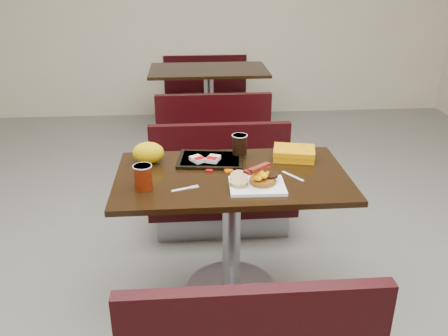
{
  "coord_description": "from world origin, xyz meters",
  "views": [
    {
      "loc": [
        -0.21,
        -2.21,
        1.77
      ],
      "look_at": [
        -0.05,
        -0.07,
        0.82
      ],
      "focal_mm": 37.79,
      "sensor_mm": 36.0,
      "label": 1
    }
  ],
  "objects": [
    {
      "name": "pancake_stack",
      "position": [
        0.14,
        -0.14,
        0.78
      ],
      "size": [
        0.14,
        0.14,
        0.03
      ],
      "primitive_type": "cylinder",
      "rotation": [
        0.0,
        0.0,
        -0.13
      ],
      "color": "brown",
      "rests_on": "platter"
    },
    {
      "name": "hashbrown_sleeve_left",
      "position": [
        -0.17,
        0.15,
        0.78
      ],
      "size": [
        0.09,
        0.1,
        0.02
      ],
      "primitive_type": "cube",
      "rotation": [
        0.0,
        0.0,
        0.56
      ],
      "color": "silver",
      "rests_on": "tray"
    },
    {
      "name": "bench_far_s",
      "position": [
        0.0,
        1.9,
        0.36
      ],
      "size": [
        1.0,
        0.46,
        0.72
      ],
      "primitive_type": null,
      "color": "black",
      "rests_on": "floor"
    },
    {
      "name": "muffin_bottom",
      "position": [
        0.02,
        -0.16,
        0.78
      ],
      "size": [
        0.11,
        0.11,
        0.02
      ],
      "primitive_type": "cylinder",
      "rotation": [
        0.0,
        0.0,
        0.2
      ],
      "color": "tan",
      "rests_on": "platter"
    },
    {
      "name": "muffin_top",
      "position": [
        0.02,
        -0.12,
        0.79
      ],
      "size": [
        0.09,
        0.09,
        0.05
      ],
      "primitive_type": "cylinder",
      "rotation": [
        0.38,
        0.0,
        0.01
      ],
      "color": "tan",
      "rests_on": "platter"
    },
    {
      "name": "condiment_syrup",
      "position": [
        -0.01,
        0.03,
        0.76
      ],
      "size": [
        0.05,
        0.04,
        0.01
      ],
      "primitive_type": "cube",
      "rotation": [
        0.0,
        0.0,
        0.22
      ],
      "color": "#BC4708",
      "rests_on": "table_near"
    },
    {
      "name": "hashbrown_sleeve_right",
      "position": [
        -0.09,
        0.15,
        0.78
      ],
      "size": [
        0.09,
        0.1,
        0.02
      ],
      "primitive_type": "cube",
      "rotation": [
        0.0,
        0.0,
        -0.4
      ],
      "color": "silver",
      "rests_on": "tray"
    },
    {
      "name": "tray",
      "position": [
        -0.1,
        0.19,
        0.76
      ],
      "size": [
        0.38,
        0.29,
        0.02
      ],
      "primitive_type": "cube",
      "rotation": [
        0.0,
        0.0,
        -0.12
      ],
      "color": "black",
      "rests_on": "table_near"
    },
    {
      "name": "coffee_cup_near",
      "position": [
        -0.44,
        -0.13,
        0.81
      ],
      "size": [
        0.1,
        0.1,
        0.12
      ],
      "primitive_type": "cylinder",
      "rotation": [
        0.0,
        0.0,
        0.16
      ],
      "color": "maroon",
      "rests_on": "table_near"
    },
    {
      "name": "floor",
      "position": [
        0.0,
        0.0,
        0.0
      ],
      "size": [
        6.0,
        7.0,
        0.01
      ],
      "primitive_type": "cube",
      "color": "gray",
      "rests_on": "ground"
    },
    {
      "name": "bench_near_s",
      "position": [
        0.0,
        -0.7,
        0.36
      ],
      "size": [
        1.0,
        0.46,
        0.72
      ],
      "primitive_type": null,
      "color": "black",
      "rests_on": "floor"
    },
    {
      "name": "platter",
      "position": [
        0.11,
        -0.16,
        0.76
      ],
      "size": [
        0.28,
        0.22,
        0.02
      ],
      "primitive_type": "cube",
      "rotation": [
        0.0,
        0.0,
        -0.03
      ],
      "color": "white",
      "rests_on": "table_near"
    },
    {
      "name": "coffee_cup_far",
      "position": [
        0.07,
        0.24,
        0.82
      ],
      "size": [
        0.09,
        0.09,
        0.11
      ],
      "primitive_type": "cylinder",
      "rotation": [
        0.0,
        0.0,
        -0.17
      ],
      "color": "black",
      "rests_on": "tray"
    },
    {
      "name": "bench_near_n",
      "position": [
        0.0,
        0.7,
        0.36
      ],
      "size": [
        1.0,
        0.46,
        0.72
      ],
      "primitive_type": null,
      "color": "black",
      "rests_on": "floor"
    },
    {
      "name": "knife",
      "position": [
        0.31,
        -0.05,
        0.75
      ],
      "size": [
        0.09,
        0.13,
        0.0
      ],
      "primitive_type": "cube",
      "rotation": [
        0.0,
        0.0,
        -0.98
      ],
      "color": "white",
      "rests_on": "table_near"
    },
    {
      "name": "sausage_patty",
      "position": [
        0.18,
        -0.13,
        0.8
      ],
      "size": [
        0.1,
        0.1,
        0.01
      ],
      "primitive_type": "cylinder",
      "rotation": [
        0.0,
        0.0,
        -0.27
      ],
      "color": "black",
      "rests_on": "pancake_stack"
    },
    {
      "name": "table_near",
      "position": [
        0.0,
        0.0,
        0.38
      ],
      "size": [
        1.2,
        0.7,
        0.75
      ],
      "primitive_type": null,
      "color": "black",
      "rests_on": "floor"
    },
    {
      "name": "clamshell",
      "position": [
        0.37,
        0.19,
        0.78
      ],
      "size": [
        0.26,
        0.22,
        0.06
      ],
      "primitive_type": "cube",
      "rotation": [
        0.0,
        0.0,
        -0.22
      ],
      "color": "#CC8303",
      "rests_on": "table_near"
    },
    {
      "name": "scrambled_eggs",
      "position": [
        0.12,
        -0.16,
        0.82
      ],
      "size": [
        0.11,
        0.1,
        0.05
      ],
      "primitive_type": "ellipsoid",
      "rotation": [
        0.0,
        0.0,
        0.19
      ],
      "color": "#EAAF04",
      "rests_on": "pancake_stack"
    },
    {
      "name": "bacon_strips",
      "position": [
        0.11,
        -0.16,
        0.85
      ],
      "size": [
        0.17,
        0.16,
        0.01
      ],
      "primitive_type": null,
      "rotation": [
        0.0,
        0.0,
        0.71
      ],
      "color": "#45040A",
      "rests_on": "scrambled_eggs"
    },
    {
      "name": "paper_bag",
      "position": [
        -0.44,
        0.19,
        0.81
      ],
      "size": [
        0.2,
        0.17,
        0.12
      ],
      "primitive_type": "ellipsoid",
      "rotation": [
        0.0,
        0.0,
        0.3
      ],
      "color": "#D1AD06",
      "rests_on": "table_near"
    },
    {
      "name": "fork",
      "position": [
        -0.26,
        -0.16,
        0.75
      ],
      "size": [
        0.14,
        0.07,
        0.0
      ],
      "primitive_type": null,
      "rotation": [
        0.0,
        0.0,
        0.34
      ],
      "color": "white",
      "rests_on": "table_near"
    },
    {
      "name": "condiment_ketchup",
      "position": [
        -0.12,
        0.05,
        0.75
      ],
      "size": [
        0.04,
        0.04,
        0.01
      ],
      "primitive_type": "cube",
      "rotation": [
        0.0,
        0.0,
        -0.4
      ],
      "color": "#8C0504",
      "rests_on": "table_near"
    },
    {
      "name": "table_far",
      "position": [
        0.0,
        2.6,
        0.38
      ],
      "size": [
        1.2,
        0.7,
        0.75
      ],
      "primitive_type": null,
      "color": "black",
      "rests_on": "floor"
    },
    {
      "name": "bench_far_n",
      "position": [
        0.0,
        3.3,
        0.36
      ],
      "size": [
        1.0,
        0.46,
        0.72
      ],
      "primitive_type": null,
      "color": "black",
      "rests_on": "floor"
    }
  ]
}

